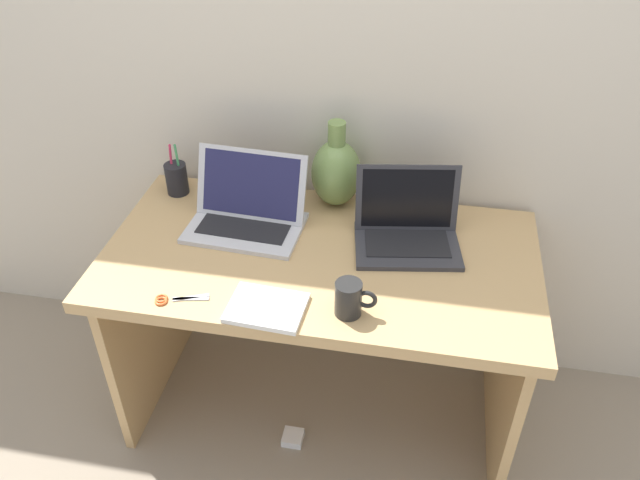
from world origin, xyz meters
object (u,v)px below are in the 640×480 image
Objects in this scene: pen_cup at (177,178)px; laptop_left at (248,208)px; notebook_stack at (267,308)px; green_vase at (336,172)px; laptop_right at (407,224)px; coffee_mug at (350,299)px; scissors at (172,299)px; power_brick at (293,438)px.

laptop_left is at bearing -25.13° from pen_cup.
green_vase is at bearing 80.22° from notebook_stack.
green_vase reaches higher than pen_cup.
green_vase is (-0.25, 0.17, 0.06)m from laptop_right.
laptop_right is 0.38m from coffee_mug.
green_vase is at bearing 57.48° from scissors.
pen_cup is at bearing -176.03° from green_vase.
scissors is (-0.26, -0.01, -0.00)m from notebook_stack.
notebook_stack is 1.81× the size of coffee_mug.
laptop_right reaches higher than notebook_stack.
laptop_left is 1.80× the size of notebook_stack.
laptop_right is 1.18× the size of green_vase.
laptop_left is 1.25× the size of green_vase.
pen_cup is at bearing 170.68° from laptop_right.
scissors reaches higher than power_brick.
notebook_stack reaches higher than scissors.
laptop_right is (0.50, 0.01, -0.00)m from laptop_left.
scissors is 0.77m from power_brick.
laptop_left is 1.06× the size of laptop_right.
coffee_mug is (0.22, 0.03, 0.04)m from notebook_stack.
scissors is at bearing -146.77° from laptop_right.
laptop_right is 0.87m from power_brick.
laptop_left is at bearing -145.56° from green_vase.
laptop_left is 0.42m from notebook_stack.
power_brick is (-0.07, -0.44, -0.82)m from green_vase.
laptop_right reaches higher than scissors.
coffee_mug is (-0.12, -0.36, -0.01)m from laptop_right.
notebook_stack is 2.91× the size of power_brick.
green_vase is at bearing 103.28° from coffee_mug.
coffee_mug is at bearing -43.15° from laptop_left.
laptop_left is at bearing 136.85° from coffee_mug.
scissors is at bearing -157.60° from power_brick.
coffee_mug is 0.78m from power_brick.
green_vase is at bearing 34.44° from laptop_left.
notebook_stack is 1.39× the size of scissors.
coffee_mug is 0.82m from pen_cup.
pen_cup is (-0.79, 0.13, -0.00)m from laptop_right.
pen_cup is (-0.66, 0.49, 0.00)m from coffee_mug.
coffee_mug reaches higher than power_brick.
coffee_mug reaches higher than scissors.
coffee_mug is 1.61× the size of power_brick.
pen_cup is at bearing 108.94° from scissors.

